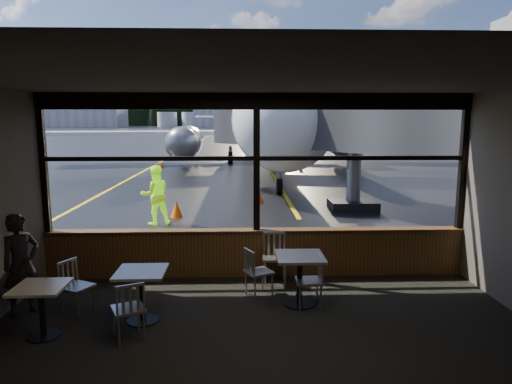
{
  "coord_description": "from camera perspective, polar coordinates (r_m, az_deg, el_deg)",
  "views": [
    {
      "loc": [
        -0.32,
        -8.54,
        3.02
      ],
      "look_at": [
        0.03,
        1.0,
        1.5
      ],
      "focal_mm": 32.0,
      "sensor_mm": 36.0,
      "label": 1
    }
  ],
  "objects": [
    {
      "name": "ground_plane",
      "position": [
        128.57,
        -1.92,
        7.71
      ],
      "size": [
        520.0,
        520.0,
        0.0
      ],
      "primitive_type": "plane",
      "color": "black",
      "rests_on": "ground"
    },
    {
      "name": "carpet_floor",
      "position": [
        6.31,
        1.13,
        -19.45
      ],
      "size": [
        8.0,
        6.0,
        0.01
      ],
      "primitive_type": "cube",
      "color": "black",
      "rests_on": "ground"
    },
    {
      "name": "ceiling",
      "position": [
        5.56,
        1.25,
        13.99
      ],
      "size": [
        8.0,
        6.0,
        0.04
      ],
      "primitive_type": "cube",
      "color": "#38332D",
      "rests_on": "ground"
    },
    {
      "name": "wall_back",
      "position": [
        2.85,
        4.73,
        -17.43
      ],
      "size": [
        8.0,
        0.04,
        3.5
      ],
      "primitive_type": "cube",
      "color": "#4D463E",
      "rests_on": "ground"
    },
    {
      "name": "window_sill",
      "position": [
        8.92,
        0.07,
        -7.7
      ],
      "size": [
        8.0,
        0.28,
        0.9
      ],
      "primitive_type": "cube",
      "color": "#4A2E16",
      "rests_on": "ground"
    },
    {
      "name": "window_header",
      "position": [
        8.55,
        0.07,
        11.26
      ],
      "size": [
        8.0,
        0.18,
        0.3
      ],
      "primitive_type": "cube",
      "color": "black",
      "rests_on": "ground"
    },
    {
      "name": "mullion_left",
      "position": [
        9.31,
        -25.05,
        3.15
      ],
      "size": [
        0.12,
        0.12,
        2.6
      ],
      "primitive_type": "cube",
      "color": "black",
      "rests_on": "ground"
    },
    {
      "name": "mullion_centre",
      "position": [
        8.58,
        0.07,
        3.57
      ],
      "size": [
        0.12,
        0.12,
        2.6
      ],
      "primitive_type": "cube",
      "color": "black",
      "rests_on": "ground"
    },
    {
      "name": "mullion_right",
      "position": [
        9.58,
        24.45,
        3.33
      ],
      "size": [
        0.12,
        0.12,
        2.6
      ],
      "primitive_type": "cube",
      "color": "black",
      "rests_on": "ground"
    },
    {
      "name": "window_transom",
      "position": [
        8.57,
        0.07,
        4.23
      ],
      "size": [
        8.0,
        0.1,
        0.08
      ],
      "primitive_type": "cube",
      "color": "black",
      "rests_on": "ground"
    },
    {
      "name": "airliner",
      "position": [
        30.74,
        1.1,
        13.73
      ],
      "size": [
        30.25,
        36.26,
        11.05
      ],
      "primitive_type": null,
      "rotation": [
        0.0,
        0.0,
        -0.0
      ],
      "color": "white",
      "rests_on": "ground_plane"
    },
    {
      "name": "jet_bridge",
      "position": [
        14.58,
        13.63,
        6.77
      ],
      "size": [
        9.39,
        11.47,
        5.01
      ],
      "primitive_type": null,
      "color": "#2F2F31",
      "rests_on": "ground_plane"
    },
    {
      "name": "cafe_table_near",
      "position": [
        7.62,
        5.47,
        -10.93
      ],
      "size": [
        0.77,
        0.77,
        0.84
      ],
      "primitive_type": null,
      "color": "#9C9690",
      "rests_on": "carpet_floor"
    },
    {
      "name": "cafe_table_mid",
      "position": [
        7.22,
        -14.06,
        -12.53
      ],
      "size": [
        0.73,
        0.73,
        0.8
      ],
      "primitive_type": null,
      "color": "#A5A098",
      "rests_on": "carpet_floor"
    },
    {
      "name": "cafe_table_left",
      "position": [
        7.2,
        -25.18,
        -13.38
      ],
      "size": [
        0.68,
        0.68,
        0.75
      ],
      "primitive_type": null,
      "color": "gray",
      "rests_on": "carpet_floor"
    },
    {
      "name": "chair_near_e",
      "position": [
        7.55,
        6.64,
        -11.07
      ],
      "size": [
        0.48,
        0.48,
        0.86
      ],
      "primitive_type": null,
      "rotation": [
        0.0,
        0.0,
        1.58
      ],
      "color": "#BAB4A7",
      "rests_on": "carpet_floor"
    },
    {
      "name": "chair_near_w",
      "position": [
        7.93,
        0.37,
        -10.02
      ],
      "size": [
        0.63,
        0.63,
        0.86
      ],
      "primitive_type": null,
      "rotation": [
        0.0,
        0.0,
        -1.11
      ],
      "color": "#B7B2A5",
      "rests_on": "carpet_floor"
    },
    {
      "name": "chair_near_n",
      "position": [
        8.55,
        2.37,
        -8.32
      ],
      "size": [
        0.52,
        0.52,
        0.94
      ],
      "primitive_type": null,
      "rotation": [
        0.0,
        0.0,
        3.13
      ],
      "color": "#B7B3A5",
      "rests_on": "carpet_floor"
    },
    {
      "name": "chair_mid_s",
      "position": [
        6.71,
        -15.67,
        -13.96
      ],
      "size": [
        0.63,
        0.63,
        0.87
      ],
      "primitive_type": null,
      "rotation": [
        0.0,
        0.0,
        0.43
      ],
      "color": "beige",
      "rests_on": "carpet_floor"
    },
    {
      "name": "chair_mid_w",
      "position": [
        7.79,
        -21.45,
        -11.04
      ],
      "size": [
        0.63,
        0.63,
        0.86
      ],
      "primitive_type": null,
      "rotation": [
        0.0,
        0.0,
        -2.07
      ],
      "color": "#A9A598",
      "rests_on": "carpet_floor"
    },
    {
      "name": "passenger",
      "position": [
        7.99,
        -27.3,
        -8.08
      ],
      "size": [
        0.66,
        0.7,
        1.61
      ],
      "primitive_type": "imported",
      "rotation": [
        0.0,
        0.0,
        0.93
      ],
      "color": "black",
      "rests_on": "carpet_floor"
    },
    {
      "name": "ground_crew",
      "position": [
        13.51,
        -12.47,
        -0.38
      ],
      "size": [
        1.01,
        0.91,
        1.71
      ],
      "primitive_type": "imported",
      "rotation": [
        0.0,
        0.0,
        3.52
      ],
      "color": "#BFF219",
      "rests_on": "ground_plane"
    },
    {
      "name": "cone_nose",
      "position": [
        16.61,
        0.4,
        -0.58
      ],
      "size": [
        0.35,
        0.35,
        0.48
      ],
      "primitive_type": "cone",
      "color": "#F95C07",
      "rests_on": "ground_plane"
    },
    {
      "name": "cone_wing",
      "position": [
        29.08,
        -11.76,
        3.33
      ],
      "size": [
        0.31,
        0.31,
        0.43
      ],
      "primitive_type": "cone",
      "color": "orange",
      "rests_on": "ground_plane"
    },
    {
      "name": "hangar_left",
      "position": [
        201.02,
        -22.63,
        9.08
      ],
      "size": [
        45.0,
        18.0,
        11.0
      ],
      "primitive_type": null,
      "color": "silver",
      "rests_on": "ground_plane"
    },
    {
      "name": "hangar_mid",
      "position": [
        193.55,
        -1.98,
        9.64
      ],
      "size": [
        38.0,
        15.0,
        10.0
      ],
      "primitive_type": null,
      "color": "silver",
      "rests_on": "ground_plane"
    },
    {
      "name": "hangar_right",
      "position": [
        196.07,
        16.1,
        9.58
      ],
      "size": [
        50.0,
        20.0,
        12.0
      ],
      "primitive_type": null,
      "color": "silver",
      "rests_on": "ground_plane"
    },
    {
      "name": "fuel_tank_a",
      "position": [
        192.83,
        -11.04,
        8.89
      ],
      "size": [
        8.0,
        8.0,
        6.0
      ],
      "primitive_type": "cylinder",
      "color": "silver",
      "rests_on": "ground_plane"
    },
    {
      "name": "fuel_tank_b",
      "position": [
        191.55,
        -8.05,
        8.96
      ],
      "size": [
        8.0,
        8.0,
        6.0
      ],
      "primitive_type": "cylinder",
      "color": "silver",
      "rests_on": "ground_plane"
    },
    {
      "name": "fuel_tank_c",
      "position": [
        190.78,
        -5.02,
        9.02
      ],
      "size": [
        8.0,
        8.0,
        6.0
      ],
      "primitive_type": "cylinder",
      "color": "silver",
      "rests_on": "ground_plane"
    },
    {
      "name": "treeline",
      "position": [
        218.56,
        -1.99,
        9.83
      ],
      "size": [
        360.0,
        3.0,
        12.0
      ],
      "primitive_type": "cube",
      "color": "black",
      "rests_on": "ground_plane"
    },
    {
      "name": "cone_extra",
      "position": [
        14.44,
        -9.92,
        -2.09
      ],
      "size": [
        0.38,
        0.38,
        0.53
      ],
      "primitive_type": "cone",
      "color": "#FF4A08",
      "rests_on": "ground_plane"
    }
  ]
}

